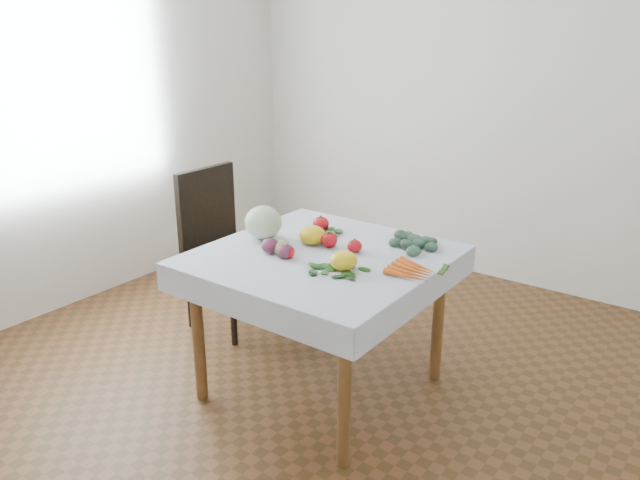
{
  "coord_description": "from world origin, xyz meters",
  "views": [
    {
      "loc": [
        1.69,
        -2.31,
        1.84
      ],
      "look_at": [
        -0.02,
        0.01,
        0.82
      ],
      "focal_mm": 35.0,
      "sensor_mm": 36.0,
      "label": 1
    }
  ],
  "objects_px": {
    "chair": "(220,237)",
    "heirloom_back": "(313,235)",
    "carrot_bunch": "(412,270)",
    "table": "(322,273)",
    "cabbage": "(263,222)"
  },
  "relations": [
    {
      "from": "heirloom_back",
      "to": "carrot_bunch",
      "type": "distance_m",
      "value": 0.61
    },
    {
      "from": "chair",
      "to": "heirloom_back",
      "type": "relative_size",
      "value": 7.3
    },
    {
      "from": "cabbage",
      "to": "chair",
      "type": "bearing_deg",
      "value": 156.57
    },
    {
      "from": "table",
      "to": "cabbage",
      "type": "bearing_deg",
      "value": 178.42
    },
    {
      "from": "carrot_bunch",
      "to": "cabbage",
      "type": "bearing_deg",
      "value": -178.32
    },
    {
      "from": "chair",
      "to": "carrot_bunch",
      "type": "bearing_deg",
      "value": -8.96
    },
    {
      "from": "cabbage",
      "to": "table",
      "type": "bearing_deg",
      "value": -1.58
    },
    {
      "from": "cabbage",
      "to": "heirloom_back",
      "type": "height_order",
      "value": "cabbage"
    },
    {
      "from": "table",
      "to": "heirloom_back",
      "type": "relative_size",
      "value": 7.36
    },
    {
      "from": "heirloom_back",
      "to": "cabbage",
      "type": "bearing_deg",
      "value": -162.81
    },
    {
      "from": "table",
      "to": "carrot_bunch",
      "type": "distance_m",
      "value": 0.5
    },
    {
      "from": "chair",
      "to": "heirloom_back",
      "type": "bearing_deg",
      "value": -11.57
    },
    {
      "from": "chair",
      "to": "heirloom_back",
      "type": "distance_m",
      "value": 0.9
    },
    {
      "from": "cabbage",
      "to": "heirloom_back",
      "type": "relative_size",
      "value": 1.42
    },
    {
      "from": "table",
      "to": "cabbage",
      "type": "xyz_separation_m",
      "value": [
        -0.39,
        0.01,
        0.19
      ]
    }
  ]
}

